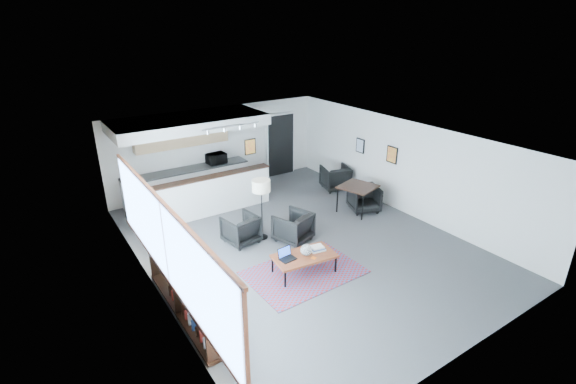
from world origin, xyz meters
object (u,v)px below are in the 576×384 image
armchair_right (293,225)px  dining_chair_near (364,199)px  armchair_left (241,228)px  ceramic_pot (306,250)px  floor_lamp (261,188)px  book_stack (317,248)px  microwave (216,157)px  dining_table (358,188)px  coffee_table (304,256)px  laptop (286,255)px  dining_chair_far (335,178)px

armchair_right → dining_chair_near: armchair_right is taller
armchair_left → armchair_right: bearing=141.6°
ceramic_pot → dining_chair_near: dining_chair_near is taller
armchair_right → floor_lamp: 1.22m
floor_lamp → book_stack: bearing=-80.3°
ceramic_pot → microwave: size_ratio=0.43×
book_stack → dining_table: dining_table is taller
coffee_table → armchair_left: (-0.50, 1.94, -0.01)m
book_stack → floor_lamp: 2.05m
coffee_table → laptop: bearing=170.7°
book_stack → microwave: (0.07, 5.26, 0.65)m
coffee_table → laptop: laptop is taller
floor_lamp → dining_chair_far: size_ratio=2.16×
book_stack → armchair_left: 2.10m
microwave → armchair_left: bearing=-110.7°
armchair_left → book_stack: bearing=105.0°
dining_table → ceramic_pot: bearing=-150.4°
book_stack → dining_chair_far: (3.30, 3.35, -0.12)m
dining_table → dining_chair_far: (0.57, 1.66, -0.34)m
ceramic_pot → armchair_right: 1.46m
coffee_table → dining_chair_far: (3.65, 3.37, -0.04)m
dining_chair_far → microwave: bearing=-13.8°
coffee_table → armchair_right: bearing=71.8°
ceramic_pot → book_stack: ceramic_pot is taller
laptop → floor_lamp: 1.98m
coffee_table → dining_chair_near: 3.66m
floor_lamp → dining_table: bearing=-2.6°
floor_lamp → dining_chair_near: (3.23, -0.21, -1.00)m
book_stack → armchair_left: (-0.86, 1.92, -0.09)m
laptop → floor_lamp: (0.44, 1.74, 0.84)m
dining_table → dining_chair_near: bearing=-20.9°
floor_lamp → dining_chair_near: 3.39m
ceramic_pot → armchair_left: (-0.54, 1.96, -0.17)m
floor_lamp → dining_chair_far: floor_lamp is taller
coffee_table → floor_lamp: (0.04, 1.85, 0.94)m
dining_table → microwave: microwave is taller
ceramic_pot → dining_chair_near: bearing=27.1°
dining_chair_near → dining_chair_far: 1.77m
laptop → dining_chair_near: size_ratio=0.51×
coffee_table → floor_lamp: size_ratio=0.90×
floor_lamp → dining_chair_near: bearing=-3.7°
microwave → armchair_right: bearing=-92.5°
book_stack → armchair_right: bearing=79.0°
armchair_right → dining_chair_near: 2.69m
dining_chair_near → microwave: bearing=149.4°
book_stack → dining_chair_near: dining_chair_near is taller
armchair_right → dining_chair_near: size_ratio=1.18×
coffee_table → book_stack: size_ratio=3.87×
laptop → armchair_right: size_ratio=0.43×
armchair_left → dining_chair_far: armchair_left is taller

